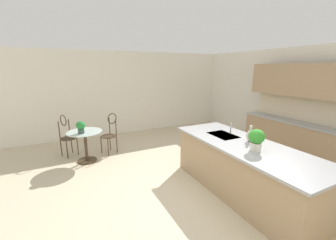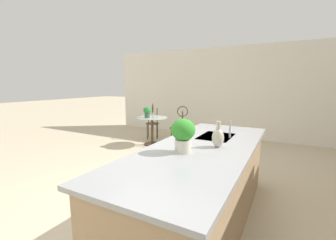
# 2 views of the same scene
# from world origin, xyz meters

# --- Properties ---
(ground_plane) EXTENTS (40.00, 40.00, 0.00)m
(ground_plane) POSITION_xyz_m (0.00, 0.00, 0.00)
(ground_plane) COLOR beige
(wall_left_window) EXTENTS (0.12, 7.80, 2.70)m
(wall_left_window) POSITION_xyz_m (-4.26, 0.00, 1.35)
(wall_left_window) COLOR silver
(wall_left_window) RESTS_ON ground
(kitchen_island) EXTENTS (2.80, 1.06, 0.92)m
(kitchen_island) POSITION_xyz_m (0.30, 0.85, 0.46)
(kitchen_island) COLOR tan
(kitchen_island) RESTS_ON ground
(bistro_table) EXTENTS (0.80, 0.80, 0.74)m
(bistro_table) POSITION_xyz_m (-2.32, -1.47, 0.45)
(bistro_table) COLOR #3D2D1E
(bistro_table) RESTS_ON ground
(chair_near_window) EXTENTS (0.51, 0.52, 1.04)m
(chair_near_window) POSITION_xyz_m (-2.62, -0.84, 0.57)
(chair_near_window) COLOR #3D2D1E
(chair_near_window) RESTS_ON ground
(chair_by_island) EXTENTS (0.52, 0.51, 1.04)m
(chair_by_island) POSITION_xyz_m (-2.92, -1.85, 0.57)
(chair_by_island) COLOR #3D2D1E
(chair_by_island) RESTS_ON ground
(sink_faucet) EXTENTS (0.02, 0.02, 0.22)m
(sink_faucet) POSITION_xyz_m (-0.25, 1.03, 1.03)
(sink_faucet) COLOR #B2B5BA
(sink_faucet) RESTS_ON kitchen_island
(potted_plant_on_table) EXTENTS (0.20, 0.20, 0.28)m
(potted_plant_on_table) POSITION_xyz_m (-2.20, -1.55, 0.90)
(potted_plant_on_table) COLOR #385147
(potted_plant_on_table) RESTS_ON bistro_table
(potted_plant_counter_near) EXTENTS (0.24, 0.24, 0.34)m
(potted_plant_counter_near) POSITION_xyz_m (0.60, 0.76, 1.12)
(potted_plant_counter_near) COLOR beige
(potted_plant_counter_near) RESTS_ON kitchen_island
(vase_on_counter) EXTENTS (0.13, 0.13, 0.29)m
(vase_on_counter) POSITION_xyz_m (0.25, 1.02, 1.03)
(vase_on_counter) COLOR #BCB29E
(vase_on_counter) RESTS_ON kitchen_island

